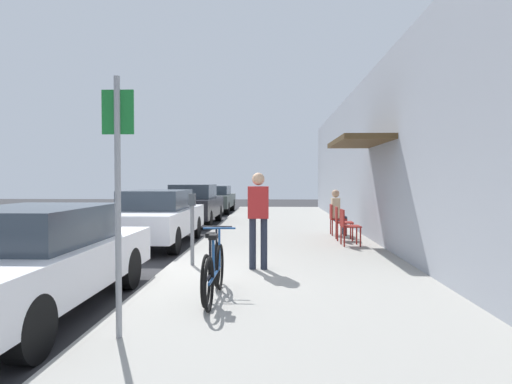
{
  "coord_description": "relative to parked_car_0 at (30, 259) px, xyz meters",
  "views": [
    {
      "loc": [
        1.95,
        -7.09,
        1.7
      ],
      "look_at": [
        1.34,
        7.86,
        1.27
      ],
      "focal_mm": 30.51,
      "sensor_mm": 36.0,
      "label": 1
    }
  ],
  "objects": [
    {
      "name": "bicycle_0",
      "position": [
        2.21,
        0.54,
        -0.23
      ],
      "size": [
        0.46,
        1.71,
        0.9
      ],
      "color": "black",
      "rests_on": "sidewalk_slab"
    },
    {
      "name": "parking_meter",
      "position": [
        1.55,
        2.63,
        0.18
      ],
      "size": [
        0.12,
        0.1,
        1.32
      ],
      "color": "slate",
      "rests_on": "sidewalk_slab"
    },
    {
      "name": "cafe_chair_0",
      "position": [
        4.81,
        5.13,
        -0.08
      ],
      "size": [
        0.46,
        0.46,
        0.87
      ],
      "color": "maroon",
      "rests_on": "sidewalk_slab"
    },
    {
      "name": "ground_plane",
      "position": [
        1.1,
        1.8,
        -0.71
      ],
      "size": [
        60.0,
        60.0,
        0.0
      ],
      "primitive_type": "plane",
      "color": "#2D2D30"
    },
    {
      "name": "street_sign",
      "position": [
        1.5,
        -1.03,
        0.93
      ],
      "size": [
        0.32,
        0.06,
        2.6
      ],
      "color": "gray",
      "rests_on": "sidewalk_slab"
    },
    {
      "name": "cafe_chair_2",
      "position": [
        4.81,
        7.13,
        -0.08
      ],
      "size": [
        0.44,
        0.44,
        0.87
      ],
      "color": "maroon",
      "rests_on": "sidewalk_slab"
    },
    {
      "name": "parked_car_3",
      "position": [
        0.0,
        16.96,
        0.01
      ],
      "size": [
        1.8,
        4.4,
        1.37
      ],
      "color": "#47514C",
      "rests_on": "ground_plane"
    },
    {
      "name": "parked_car_0",
      "position": [
        0.0,
        0.0,
        0.0
      ],
      "size": [
        1.8,
        4.4,
        1.35
      ],
      "color": "silver",
      "rests_on": "ground_plane"
    },
    {
      "name": "pedestrian_standing",
      "position": [
        2.78,
        2.32,
        0.41
      ],
      "size": [
        0.36,
        0.22,
        1.7
      ],
      "color": "#232838",
      "rests_on": "sidewalk_slab"
    },
    {
      "name": "seated_patron_2",
      "position": [
        4.87,
        7.13,
        0.11
      ],
      "size": [
        0.43,
        0.36,
        1.29
      ],
      "color": "#232838",
      "rests_on": "sidewalk_slab"
    },
    {
      "name": "parked_car_1",
      "position": [
        0.0,
        5.8,
        0.03
      ],
      "size": [
        1.8,
        4.4,
        1.42
      ],
      "color": "silver",
      "rests_on": "ground_plane"
    },
    {
      "name": "building_facade",
      "position": [
        5.74,
        3.81,
        1.58
      ],
      "size": [
        1.4,
        32.0,
        4.57
      ],
      "color": "#999EA8",
      "rests_on": "ground_plane"
    },
    {
      "name": "sidewalk_slab",
      "position": [
        3.35,
        3.8,
        -0.65
      ],
      "size": [
        4.5,
        32.0,
        0.12
      ],
      "primitive_type": "cube",
      "color": "#9E9B93",
      "rests_on": "ground_plane"
    },
    {
      "name": "parked_car_2",
      "position": [
        0.0,
        11.03,
        0.07
      ],
      "size": [
        1.8,
        4.4,
        1.51
      ],
      "color": "black",
      "rests_on": "ground_plane"
    },
    {
      "name": "bicycle_1",
      "position": [
        2.28,
        0.36,
        -0.23
      ],
      "size": [
        0.46,
        1.71,
        0.9
      ],
      "color": "black",
      "rests_on": "sidewalk_slab"
    },
    {
      "name": "cafe_chair_1",
      "position": [
        4.81,
        6.08,
        -0.08
      ],
      "size": [
        0.46,
        0.46,
        0.87
      ],
      "color": "maroon",
      "rests_on": "sidewalk_slab"
    }
  ]
}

